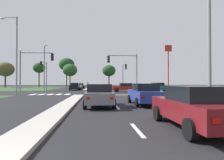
% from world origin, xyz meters
% --- Properties ---
extents(ground_plane, '(200.00, 200.00, 0.00)m').
position_xyz_m(ground_plane, '(0.00, 30.00, 0.00)').
color(ground_plane, black).
extents(grass_verge_far_right, '(35.00, 35.00, 0.01)m').
position_xyz_m(grass_verge_far_right, '(25.50, 54.50, 0.00)').
color(grass_verge_far_right, '#2D4C28').
rests_on(grass_verge_far_right, ground).
extents(median_island_near, '(1.20, 22.00, 0.14)m').
position_xyz_m(median_island_near, '(0.00, 11.00, 0.07)').
color(median_island_near, '#ADA89E').
rests_on(median_island_near, ground).
extents(median_island_far, '(1.20, 36.00, 0.14)m').
position_xyz_m(median_island_far, '(0.00, 55.00, 0.07)').
color(median_island_far, '#ADA89E').
rests_on(median_island_far, ground).
extents(lane_dash_near, '(0.14, 2.00, 0.01)m').
position_xyz_m(lane_dash_near, '(3.50, 4.42, 0.01)').
color(lane_dash_near, silver).
rests_on(lane_dash_near, ground).
extents(lane_dash_second, '(0.14, 2.00, 0.01)m').
position_xyz_m(lane_dash_second, '(3.50, 10.42, 0.01)').
color(lane_dash_second, silver).
rests_on(lane_dash_second, ground).
extents(lane_dash_third, '(0.14, 2.00, 0.01)m').
position_xyz_m(lane_dash_third, '(3.50, 16.42, 0.01)').
color(lane_dash_third, silver).
rests_on(lane_dash_third, ground).
extents(edge_line_right, '(0.14, 24.00, 0.01)m').
position_xyz_m(edge_line_right, '(6.85, 12.00, 0.01)').
color(edge_line_right, silver).
rests_on(edge_line_right, ground).
extents(stop_bar_near, '(6.40, 0.50, 0.01)m').
position_xyz_m(stop_bar_near, '(3.80, 23.00, 0.01)').
color(stop_bar_near, silver).
rests_on(stop_bar_near, ground).
extents(crosswalk_bar_near, '(0.70, 2.80, 0.01)m').
position_xyz_m(crosswalk_bar_near, '(-6.40, 24.80, 0.01)').
color(crosswalk_bar_near, silver).
rests_on(crosswalk_bar_near, ground).
extents(crosswalk_bar_second, '(0.70, 2.80, 0.01)m').
position_xyz_m(crosswalk_bar_second, '(-5.25, 24.80, 0.01)').
color(crosswalk_bar_second, silver).
rests_on(crosswalk_bar_second, ground).
extents(crosswalk_bar_third, '(0.70, 2.80, 0.01)m').
position_xyz_m(crosswalk_bar_third, '(-4.10, 24.80, 0.01)').
color(crosswalk_bar_third, silver).
rests_on(crosswalk_bar_third, ground).
extents(crosswalk_bar_fourth, '(0.70, 2.80, 0.01)m').
position_xyz_m(crosswalk_bar_fourth, '(-2.95, 24.80, 0.01)').
color(crosswalk_bar_fourth, silver).
rests_on(crosswalk_bar_fourth, ground).
extents(crosswalk_bar_fifth, '(0.70, 2.80, 0.01)m').
position_xyz_m(crosswalk_bar_fifth, '(-1.80, 24.80, 0.01)').
color(crosswalk_bar_fifth, silver).
rests_on(crosswalk_bar_fifth, ground).
extents(car_teal_near, '(4.47, 2.06, 1.61)m').
position_xyz_m(car_teal_near, '(13.53, 32.20, 0.82)').
color(car_teal_near, '#19565B').
rests_on(car_teal_near, ground).
extents(car_grey_second, '(2.01, 4.23, 1.53)m').
position_xyz_m(car_grey_second, '(2.31, 11.00, 0.78)').
color(car_grey_second, slate).
rests_on(car_grey_second, ground).
extents(car_navy_third, '(1.96, 4.61, 1.47)m').
position_xyz_m(car_navy_third, '(-2.21, 53.31, 0.76)').
color(car_navy_third, '#161E47').
rests_on(car_navy_third, ground).
extents(car_maroon_fourth, '(2.09, 4.52, 1.52)m').
position_xyz_m(car_maroon_fourth, '(5.66, 4.47, 0.78)').
color(car_maroon_fourth, maroon).
rests_on(car_maroon_fourth, ground).
extents(car_silver_fifth, '(1.98, 4.15, 1.53)m').
position_xyz_m(car_silver_fifth, '(-2.22, 45.18, 0.78)').
color(car_silver_fifth, '#B7B7BC').
rests_on(car_silver_fifth, ground).
extents(car_blue_sixth, '(1.97, 4.53, 1.57)m').
position_xyz_m(car_blue_sixth, '(5.68, 11.77, 0.80)').
color(car_blue_sixth, navy).
rests_on(car_blue_sixth, ground).
extents(car_black_seventh, '(2.07, 4.52, 1.57)m').
position_xyz_m(car_black_seventh, '(-2.32, 39.22, 0.80)').
color(car_black_seventh, black).
rests_on(car_black_seventh, ground).
extents(car_red_eighth, '(4.49, 1.97, 1.53)m').
position_xyz_m(car_red_eighth, '(7.18, 31.35, 0.78)').
color(car_red_eighth, '#A31919').
rests_on(car_red_eighth, ground).
extents(traffic_signal_near_left, '(4.36, 0.32, 5.74)m').
position_xyz_m(traffic_signal_near_left, '(-6.06, 23.40, 3.93)').
color(traffic_signal_near_left, gray).
rests_on(traffic_signal_near_left, ground).
extents(traffic_signal_far_right, '(0.32, 4.27, 5.32)m').
position_xyz_m(traffic_signal_far_right, '(7.60, 35.04, 3.65)').
color(traffic_signal_far_right, gray).
rests_on(traffic_signal_far_right, ground).
extents(traffic_signal_far_left, '(0.32, 4.14, 5.68)m').
position_xyz_m(traffic_signal_far_left, '(-7.60, 35.14, 3.87)').
color(traffic_signal_far_left, gray).
rests_on(traffic_signal_far_left, ground).
extents(traffic_signal_near_right, '(4.13, 0.32, 5.52)m').
position_xyz_m(traffic_signal_near_right, '(6.12, 23.40, 3.78)').
color(traffic_signal_near_right, gray).
rests_on(traffic_signal_near_right, ground).
extents(street_lamp_near, '(0.61, 2.55, 9.70)m').
position_xyz_m(street_lamp_near, '(8.54, 8.01, 5.43)').
color(street_lamp_near, gray).
rests_on(street_lamp_near, ground).
extents(street_lamp_second, '(2.44, 0.59, 10.52)m').
position_xyz_m(street_lamp_second, '(-8.70, 24.65, 5.83)').
color(street_lamp_second, gray).
rests_on(street_lamp_second, ground).
extents(street_lamp_third, '(1.18, 2.09, 9.17)m').
position_xyz_m(street_lamp_third, '(-8.44, 38.32, 5.13)').
color(street_lamp_third, gray).
rests_on(street_lamp_third, ground).
extents(pedestrian_at_median, '(0.34, 0.34, 1.73)m').
position_xyz_m(pedestrian_at_median, '(0.29, 40.83, 1.19)').
color(pedestrian_at_median, '#335184').
rests_on(pedestrian_at_median, median_island_far).
extents(fastfood_pole_sign, '(1.80, 0.40, 11.35)m').
position_xyz_m(fastfood_pole_sign, '(20.88, 46.22, 8.29)').
color(fastfood_pole_sign, red).
rests_on(fastfood_pole_sign, ground).
extents(treeline_near, '(5.46, 5.46, 8.24)m').
position_xyz_m(treeline_near, '(-27.06, 62.59, 5.89)').
color(treeline_near, '#423323').
rests_on(treeline_near, ground).
extents(treeline_second, '(4.09, 4.09, 8.43)m').
position_xyz_m(treeline_second, '(-17.36, 65.77, 6.64)').
color(treeline_second, '#423323').
rests_on(treeline_second, ground).
extents(treeline_third, '(5.52, 5.52, 10.46)m').
position_xyz_m(treeline_third, '(-8.31, 67.91, 8.09)').
color(treeline_third, '#423323').
rests_on(treeline_third, ground).
extents(treeline_fourth, '(5.02, 5.02, 8.13)m').
position_xyz_m(treeline_fourth, '(-6.85, 65.66, 5.98)').
color(treeline_fourth, '#423323').
rests_on(treeline_fourth, ground).
extents(treeline_fifth, '(4.80, 4.80, 7.97)m').
position_xyz_m(treeline_fifth, '(6.87, 67.10, 5.89)').
color(treeline_fifth, '#423323').
rests_on(treeline_fifth, ground).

